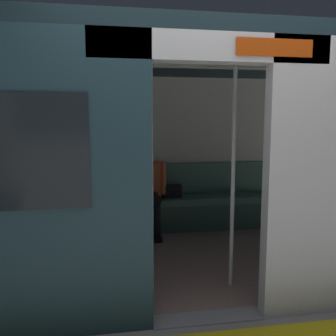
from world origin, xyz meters
The scene contains 8 objects.
ground_plane centered at (0.00, 0.00, 0.00)m, with size 60.00×60.00×0.00m, color gray.
train_car centered at (0.05, -1.21, 1.48)m, with size 6.40×2.79×2.23m.
bench_seat centered at (0.00, -2.28, 0.35)m, with size 3.13×0.44×0.45m.
person_seated centered at (0.23, -2.23, 0.67)m, with size 0.55×0.67×1.18m.
handbag centered at (-0.14, -2.33, 0.54)m, with size 0.26×0.15×0.17m.
book centered at (0.55, -2.35, 0.47)m, with size 0.15×0.22×0.03m, color silver.
grab_pole_door centered at (0.37, -0.51, 1.05)m, with size 0.04×0.04×2.09m, color silver.
grab_pole_far centered at (-0.37, -0.52, 1.05)m, with size 0.04×0.04×2.09m, color silver.
Camera 1 is at (0.73, 2.52, 1.51)m, focal length 38.65 mm.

